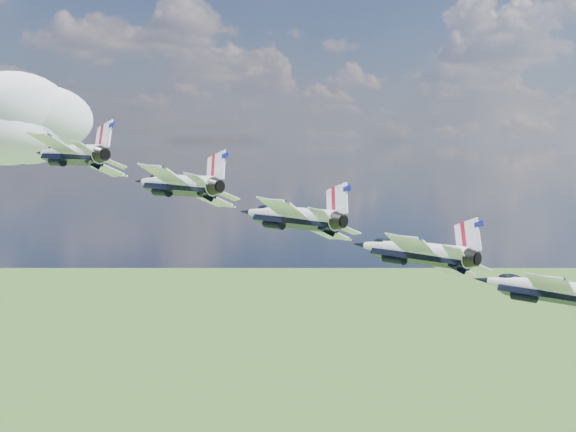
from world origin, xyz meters
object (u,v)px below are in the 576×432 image
jet_1 (174,184)px  jet_2 (288,216)px  jet_3 (410,251)px  jet_0 (68,154)px  jet_4 (542,288)px

jet_1 → jet_2: bearing=-59.1°
jet_1 → jet_3: bearing=-59.1°
jet_0 → jet_1: bearing=-59.1°
jet_0 → jet_1: size_ratio=1.00×
jet_3 → jet_4: size_ratio=1.00×
jet_1 → jet_4: size_ratio=1.00×
jet_1 → jet_0: bearing=120.9°
jet_4 → jet_1: bearing=120.9°
jet_1 → jet_2: 12.67m
jet_0 → jet_3: size_ratio=1.00×
jet_0 → jet_3: 38.02m
jet_0 → jet_4: size_ratio=1.00×
jet_1 → jet_2: size_ratio=1.00×
jet_1 → jet_3: 25.35m
jet_2 → jet_4: (16.54, -18.20, -6.17)m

